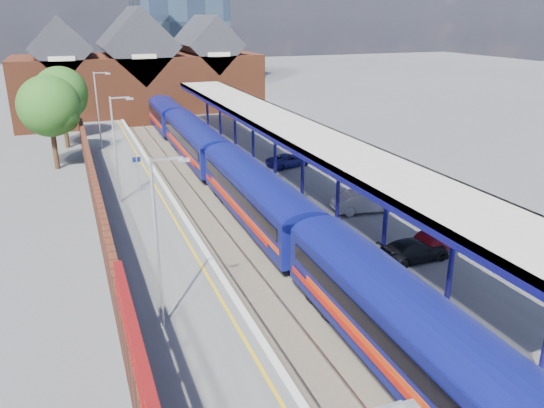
{
  "coord_description": "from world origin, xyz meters",
  "views": [
    {
      "loc": [
        -9.04,
        -12.79,
        12.87
      ],
      "look_at": [
        1.23,
        13.85,
        2.6
      ],
      "focal_mm": 35.0,
      "sensor_mm": 36.0,
      "label": 1
    }
  ],
  "objects_px": {
    "lamp_post_d": "(99,106)",
    "parked_car_dark": "(414,250)",
    "train": "(221,162)",
    "platform_sign": "(137,168)",
    "parked_car_red": "(436,239)",
    "lamp_post_b": "(160,234)",
    "parked_car_silver": "(365,201)",
    "lamp_post_c": "(117,144)",
    "parked_car_blue": "(289,160)"
  },
  "relations": [
    {
      "from": "train",
      "to": "lamp_post_c",
      "type": "relative_size",
      "value": 9.42
    },
    {
      "from": "train",
      "to": "parked_car_silver",
      "type": "xyz_separation_m",
      "value": [
        6.32,
        -10.93,
        -0.43
      ]
    },
    {
      "from": "lamp_post_b",
      "to": "lamp_post_c",
      "type": "bearing_deg",
      "value": 90.0
    },
    {
      "from": "parked_car_dark",
      "to": "lamp_post_c",
      "type": "bearing_deg",
      "value": 39.23
    },
    {
      "from": "platform_sign",
      "to": "parked_car_dark",
      "type": "xyz_separation_m",
      "value": [
        11.53,
        -16.51,
        -1.13
      ]
    },
    {
      "from": "parked_car_red",
      "to": "train",
      "type": "bearing_deg",
      "value": 2.6
    },
    {
      "from": "lamp_post_c",
      "to": "parked_car_silver",
      "type": "xyz_separation_m",
      "value": [
        14.17,
        -7.46,
        -3.3
      ]
    },
    {
      "from": "parked_car_red",
      "to": "parked_car_dark",
      "type": "distance_m",
      "value": 1.91
    },
    {
      "from": "parked_car_red",
      "to": "parked_car_silver",
      "type": "distance_m",
      "value": 6.43
    },
    {
      "from": "lamp_post_c",
      "to": "platform_sign",
      "type": "distance_m",
      "value": 3.34
    },
    {
      "from": "lamp_post_c",
      "to": "lamp_post_d",
      "type": "xyz_separation_m",
      "value": [
        0.0,
        16.0,
        0.0
      ]
    },
    {
      "from": "train",
      "to": "platform_sign",
      "type": "height_order",
      "value": "platform_sign"
    },
    {
      "from": "lamp_post_c",
      "to": "parked_car_silver",
      "type": "bearing_deg",
      "value": -27.76
    },
    {
      "from": "train",
      "to": "parked_car_silver",
      "type": "bearing_deg",
      "value": -59.98
    },
    {
      "from": "lamp_post_c",
      "to": "parked_car_silver",
      "type": "height_order",
      "value": "lamp_post_c"
    },
    {
      "from": "lamp_post_c",
      "to": "parked_car_red",
      "type": "bearing_deg",
      "value": -43.36
    },
    {
      "from": "platform_sign",
      "to": "parked_car_dark",
      "type": "height_order",
      "value": "platform_sign"
    },
    {
      "from": "parked_car_dark",
      "to": "lamp_post_b",
      "type": "bearing_deg",
      "value": 94.22
    },
    {
      "from": "lamp_post_d",
      "to": "parked_car_red",
      "type": "relative_size",
      "value": 1.82
    },
    {
      "from": "platform_sign",
      "to": "parked_car_red",
      "type": "distance_m",
      "value": 20.74
    },
    {
      "from": "lamp_post_d",
      "to": "parked_car_red",
      "type": "height_order",
      "value": "lamp_post_d"
    },
    {
      "from": "train",
      "to": "parked_car_red",
      "type": "relative_size",
      "value": 17.15
    },
    {
      "from": "lamp_post_c",
      "to": "lamp_post_b",
      "type": "bearing_deg",
      "value": -90.0
    },
    {
      "from": "train",
      "to": "parked_car_dark",
      "type": "height_order",
      "value": "train"
    },
    {
      "from": "lamp_post_d",
      "to": "train",
      "type": "bearing_deg",
      "value": -57.91
    },
    {
      "from": "lamp_post_b",
      "to": "platform_sign",
      "type": "relative_size",
      "value": 2.8
    },
    {
      "from": "parked_car_silver",
      "to": "parked_car_blue",
      "type": "distance_m",
      "value": 11.58
    },
    {
      "from": "lamp_post_d",
      "to": "parked_car_dark",
      "type": "xyz_separation_m",
      "value": [
        12.89,
        -30.51,
        -3.43
      ]
    },
    {
      "from": "parked_car_silver",
      "to": "parked_car_dark",
      "type": "relative_size",
      "value": 1.08
    },
    {
      "from": "lamp_post_c",
      "to": "parked_car_red",
      "type": "height_order",
      "value": "lamp_post_c"
    },
    {
      "from": "lamp_post_d",
      "to": "lamp_post_c",
      "type": "bearing_deg",
      "value": -90.0
    },
    {
      "from": "parked_car_silver",
      "to": "parked_car_red",
      "type": "bearing_deg",
      "value": -167.18
    },
    {
      "from": "platform_sign",
      "to": "parked_car_dark",
      "type": "relative_size",
      "value": 0.65
    },
    {
      "from": "train",
      "to": "platform_sign",
      "type": "distance_m",
      "value": 6.68
    },
    {
      "from": "train",
      "to": "lamp_post_b",
      "type": "distance_m",
      "value": 21.19
    },
    {
      "from": "lamp_post_d",
      "to": "parked_car_dark",
      "type": "height_order",
      "value": "lamp_post_d"
    },
    {
      "from": "parked_car_dark",
      "to": "train",
      "type": "bearing_deg",
      "value": 13.25
    },
    {
      "from": "lamp_post_b",
      "to": "parked_car_blue",
      "type": "relative_size",
      "value": 1.83
    },
    {
      "from": "lamp_post_b",
      "to": "platform_sign",
      "type": "xyz_separation_m",
      "value": [
        1.36,
        18.0,
        -2.3
      ]
    },
    {
      "from": "lamp_post_d",
      "to": "parked_car_dark",
      "type": "distance_m",
      "value": 33.29
    },
    {
      "from": "train",
      "to": "lamp_post_d",
      "type": "xyz_separation_m",
      "value": [
        -7.86,
        12.53,
        2.87
      ]
    },
    {
      "from": "parked_car_dark",
      "to": "parked_car_silver",
      "type": "bearing_deg",
      "value": -12.71
    },
    {
      "from": "parked_car_silver",
      "to": "parked_car_dark",
      "type": "xyz_separation_m",
      "value": [
        -1.28,
        -7.05,
        -0.13
      ]
    },
    {
      "from": "platform_sign",
      "to": "parked_car_blue",
      "type": "bearing_deg",
      "value": 9.64
    },
    {
      "from": "train",
      "to": "parked_car_blue",
      "type": "relative_size",
      "value": 17.26
    },
    {
      "from": "parked_car_dark",
      "to": "parked_car_red",
      "type": "bearing_deg",
      "value": -72.72
    },
    {
      "from": "lamp_post_c",
      "to": "parked_car_silver",
      "type": "relative_size",
      "value": 1.67
    },
    {
      "from": "train",
      "to": "platform_sign",
      "type": "relative_size",
      "value": 26.37
    },
    {
      "from": "train",
      "to": "lamp_post_c",
      "type": "xyz_separation_m",
      "value": [
        -7.86,
        -3.47,
        2.87
      ]
    },
    {
      "from": "lamp_post_d",
      "to": "parked_car_dark",
      "type": "relative_size",
      "value": 1.81
    }
  ]
}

